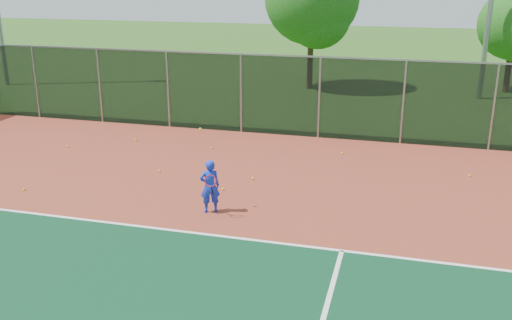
{
  "coord_description": "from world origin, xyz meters",
  "views": [
    {
      "loc": [
        3.13,
        -8.48,
        5.9
      ],
      "look_at": [
        -0.52,
        5.0,
        1.3
      ],
      "focal_mm": 40.0,
      "sensor_mm": 36.0,
      "label": 1
    }
  ],
  "objects": [
    {
      "name": "practice_ball_1",
      "position": [
        -8.35,
        8.4,
        0.06
      ],
      "size": [
        0.07,
        0.07,
        0.07
      ],
      "primitive_type": "sphere",
      "color": "#D4EC1B",
      "rests_on": "court_apron"
    },
    {
      "name": "tree_back_left",
      "position": [
        -1.89,
        21.32,
        4.49
      ],
      "size": [
        4.87,
        4.87,
        7.15
      ],
      "color": "#352313",
      "rests_on": "ground"
    },
    {
      "name": "ground",
      "position": [
        0.0,
        0.0,
        0.0
      ],
      "size": [
        120.0,
        120.0,
        0.0
      ],
      "primitive_type": "plane",
      "color": "#265217",
      "rests_on": "ground"
    },
    {
      "name": "practice_ball_2",
      "position": [
        -3.37,
        9.57,
        0.06
      ],
      "size": [
        0.07,
        0.07,
        0.07
      ],
      "primitive_type": "sphere",
      "color": "#D4EC1B",
      "rests_on": "court_apron"
    },
    {
      "name": "practice_ball_7",
      "position": [
        5.15,
        8.9,
        0.06
      ],
      "size": [
        0.07,
        0.07,
        0.07
      ],
      "primitive_type": "sphere",
      "color": "#D4EC1B",
      "rests_on": "court_apron"
    },
    {
      "name": "practice_ball_3",
      "position": [
        -4.12,
        6.82,
        0.06
      ],
      "size": [
        0.07,
        0.07,
        0.07
      ],
      "primitive_type": "sphere",
      "color": "#D4EC1B",
      "rests_on": "court_apron"
    },
    {
      "name": "fence_back",
      "position": [
        0.0,
        12.0,
        1.56
      ],
      "size": [
        30.0,
        0.06,
        3.03
      ],
      "color": "black",
      "rests_on": "court_apron"
    },
    {
      "name": "court_apron",
      "position": [
        0.0,
        2.0,
        0.01
      ],
      "size": [
        30.0,
        20.0,
        0.02
      ],
      "primitive_type": "cube",
      "color": "#933925",
      "rests_on": "ground"
    },
    {
      "name": "practice_ball_8",
      "position": [
        -1.72,
        5.86,
        0.06
      ],
      "size": [
        0.07,
        0.07,
        0.07
      ],
      "primitive_type": "sphere",
      "color": "#D4EC1B",
      "rests_on": "court_apron"
    },
    {
      "name": "practice_ball_0",
      "position": [
        -1.14,
        6.93,
        0.06
      ],
      "size": [
        0.07,
        0.07,
        0.07
      ],
      "primitive_type": "sphere",
      "color": "#D4EC1B",
      "rests_on": "court_apron"
    },
    {
      "name": "tennis_player",
      "position": [
        -1.55,
        4.32,
        0.73
      ],
      "size": [
        0.61,
        0.68,
        2.2
      ],
      "color": "#1531CB",
      "rests_on": "court_apron"
    },
    {
      "name": "practice_ball_4",
      "position": [
        1.13,
        10.13,
        0.06
      ],
      "size": [
        0.07,
        0.07,
        0.07
      ],
      "primitive_type": "sphere",
      "color": "#D4EC1B",
      "rests_on": "court_apron"
    },
    {
      "name": "practice_ball_5",
      "position": [
        -6.39,
        9.79,
        0.06
      ],
      "size": [
        0.07,
        0.07,
        0.07
      ],
      "primitive_type": "sphere",
      "color": "#D4EC1B",
      "rests_on": "court_apron"
    },
    {
      "name": "practice_ball_6",
      "position": [
        -7.18,
        4.37,
        0.06
      ],
      "size": [
        0.07,
        0.07,
        0.07
      ],
      "primitive_type": "sphere",
      "color": "#D4EC1B",
      "rests_on": "court_apron"
    }
  ]
}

